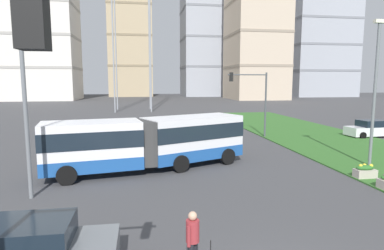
# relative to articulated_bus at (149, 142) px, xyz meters

# --- Properties ---
(articulated_bus) EXTENTS (11.88, 5.79, 3.00)m
(articulated_bus) POSITION_rel_articulated_bus_xyz_m (0.00, 0.00, 0.00)
(articulated_bus) COLOR white
(articulated_bus) RESTS_ON ground
(car_white_van) EXTENTS (4.48, 2.20, 1.58)m
(car_white_van) POSITION_rel_articulated_bus_xyz_m (20.68, 8.24, -0.90)
(car_white_van) COLOR silver
(car_white_van) RESTS_ON ground
(pedestrian_crossing) EXTENTS (0.37, 0.50, 1.74)m
(pedestrian_crossing) POSITION_rel_articulated_bus_xyz_m (0.84, -10.80, -0.65)
(pedestrian_crossing) COLOR black
(pedestrian_crossing) RESTS_ON ground
(flower_planter_3) EXTENTS (1.10, 0.56, 0.74)m
(flower_planter_3) POSITION_rel_articulated_bus_xyz_m (11.24, -3.71, -1.23)
(flower_planter_3) COLOR #B7AD9E
(flower_planter_3) RESTS_ON grass_median
(traffic_light_far_right) EXTENTS (3.66, 0.28, 5.94)m
(traffic_light_far_right) POSITION_rel_articulated_bus_xyz_m (9.66, 9.54, 2.42)
(traffic_light_far_right) COLOR #474C51
(traffic_light_far_right) RESTS_ON ground
(streetlight_left) EXTENTS (0.70, 0.28, 9.21)m
(streetlight_left) POSITION_rel_articulated_bus_xyz_m (-5.34, -4.02, 3.40)
(streetlight_left) COLOR slate
(streetlight_left) RESTS_ON ground
(streetlight_median) EXTENTS (0.70, 0.28, 8.65)m
(streetlight_median) POSITION_rel_articulated_bus_xyz_m (13.14, -1.57, 3.11)
(streetlight_median) COLOR slate
(streetlight_median) RESTS_ON ground
(apartment_tower_west) EXTENTS (18.19, 16.35, 50.28)m
(apartment_tower_west) POSITION_rel_articulated_bus_xyz_m (-26.84, 78.83, 23.51)
(apartment_tower_west) COLOR silver
(apartment_tower_west) RESTS_ON ground
(apartment_tower_westcentre) EXTENTS (14.74, 17.73, 39.84)m
(apartment_tower_westcentre) POSITION_rel_articulated_bus_xyz_m (-3.49, 100.78, 18.28)
(apartment_tower_westcentre) COLOR tan
(apartment_tower_westcentre) RESTS_ON ground
(apartment_tower_centre) EXTENTS (18.70, 17.08, 48.86)m
(apartment_tower_centre) POSITION_rel_articulated_bus_xyz_m (23.81, 97.08, 22.80)
(apartment_tower_centre) COLOR #9EA3AD
(apartment_tower_centre) RESTS_ON ground
(apartment_tower_eastcentre) EXTENTS (15.07, 18.07, 36.08)m
(apartment_tower_eastcentre) POSITION_rel_articulated_bus_xyz_m (32.94, 74.06, 16.41)
(apartment_tower_eastcentre) COLOR #C6B299
(apartment_tower_eastcentre) RESTS_ON ground
(apartment_tower_east) EXTENTS (21.62, 16.78, 50.06)m
(apartment_tower_east) POSITION_rel_articulated_bus_xyz_m (60.44, 87.82, 23.40)
(apartment_tower_east) COLOR #9EA3AD
(apartment_tower_east) RESTS_ON ground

